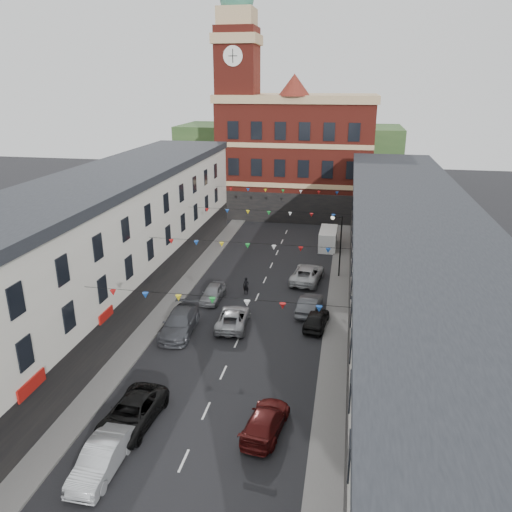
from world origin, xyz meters
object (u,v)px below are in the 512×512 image
Objects in this scene: car_right_c at (266,421)px; car_left_e at (213,293)px; moving_car at (233,318)px; car_left_d at (179,323)px; car_right_e at (310,304)px; car_left_b at (101,459)px; pedestrian at (246,286)px; car_right_f at (307,274)px; car_right_d at (316,319)px; white_van at (328,239)px; car_left_c at (132,413)px; street_lamp at (338,238)px.

car_left_e is at bearing -57.91° from car_right_c.
moving_car is at bearing -56.81° from car_left_e.
car_left_d is 1.26× the size of car_right_e.
pedestrian is at bearing 83.67° from car_left_b.
car_left_b is at bearing 76.02° from moving_car.
car_right_f is 11.10m from moving_car.
car_left_d reaches higher than pedestrian.
car_left_e is at bearing -130.94° from pedestrian.
car_left_e is 0.99× the size of car_right_d.
white_van is (8.91, 36.16, 0.31)m from car_left_b.
car_right_d is 8.23m from pedestrian.
moving_car is at bearing 21.44° from car_left_d.
car_left_e is at bearing -0.35° from car_right_e.
car_left_c is 1.31× the size of car_right_d.
car_right_e is at bearing -152.57° from moving_car.
car_left_b reaches higher than car_right_e.
car_right_c is at bearing 88.37° from car_right_d.
car_right_c is 14.93m from car_right_e.
moving_car reaches higher than car_left_e.
moving_car is 21.29m from white_van.
car_left_d is 3.51× the size of pedestrian.
pedestrian reaches higher than car_left_c.
car_right_f is at bearing -119.39° from moving_car.
car_left_d is 24.19m from white_van.
street_lamp reaches higher than car_left_e.
car_right_c is at bearing 30.99° from car_left_b.
street_lamp is 1.33× the size of car_right_c.
car_right_d is at bearing -89.10° from white_van.
street_lamp is 1.11× the size of car_left_d.
car_left_c is 16.61m from car_left_e.
car_left_c is (-10.15, -23.86, -3.18)m from street_lamp.
street_lamp is 1.16× the size of car_left_c.
white_van reaches higher than car_left_d.
pedestrian is (2.53, 21.86, 0.03)m from car_left_b.
car_right_c is 31.93m from white_van.
car_left_c reaches higher than car_right_e.
white_van is (8.91, 32.65, 0.33)m from car_left_c.
car_right_e is 6.69m from car_right_f.
pedestrian is (-4.67, 17.58, 0.12)m from car_right_c.
car_left_b is at bearing -90.34° from car_left_d.
car_right_d is 2.56× the size of pedestrian.
street_lamp is 1.26× the size of white_van.
pedestrian is (-6.47, 5.09, 0.10)m from car_right_d.
car_left_c is 18.52m from pedestrian.
car_left_b is 0.83× the size of car_left_d.
car_right_c is 0.83× the size of car_right_f.
street_lamp is at bearing -89.63° from car_right_c.
car_left_d is 14.46m from car_right_f.
car_left_b is at bearing -110.34° from street_lamp.
car_left_b is 1.13× the size of car_right_d.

